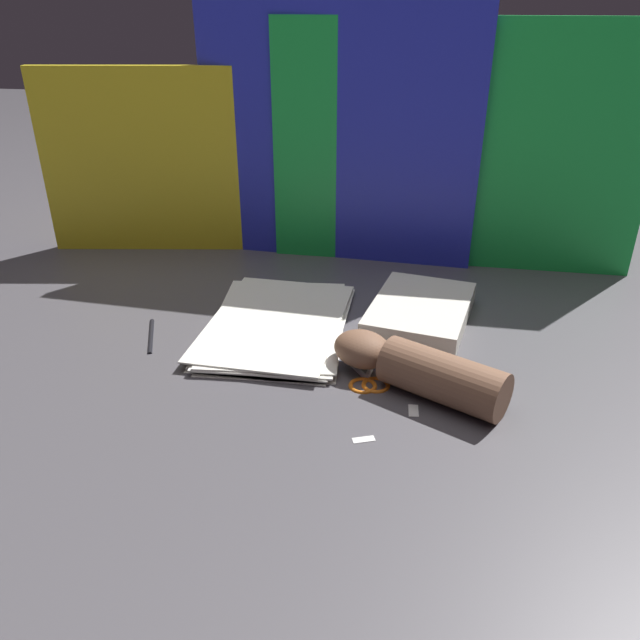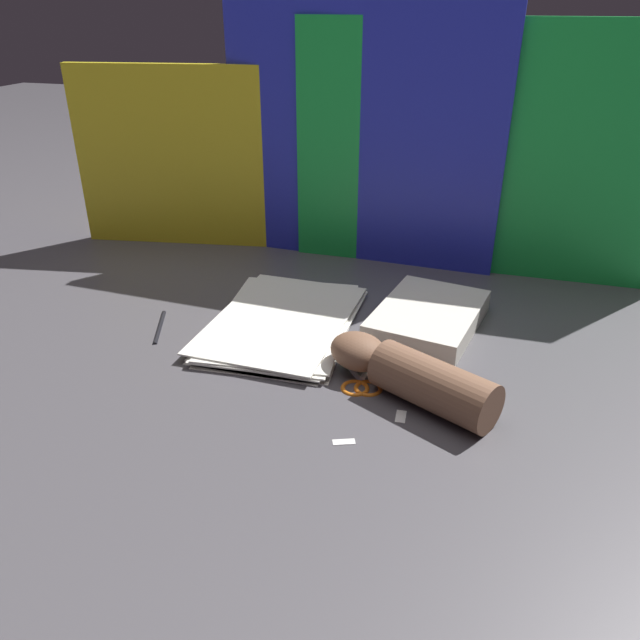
{
  "view_description": "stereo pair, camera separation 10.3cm",
  "coord_description": "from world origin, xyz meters",
  "px_view_note": "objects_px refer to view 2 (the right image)",
  "views": [
    {
      "loc": [
        0.19,
        -0.88,
        0.54
      ],
      "look_at": [
        0.03,
        0.02,
        0.06
      ],
      "focal_mm": 35.0,
      "sensor_mm": 36.0,
      "label": 1
    },
    {
      "loc": [
        0.29,
        -0.86,
        0.54
      ],
      "look_at": [
        0.03,
        0.02,
        0.06
      ],
      "focal_mm": 35.0,
      "sensor_mm": 36.0,
      "label": 2
    }
  ],
  "objects_px": {
    "book_closed": "(428,317)",
    "scissors": "(361,375)",
    "hand_forearm": "(411,375)",
    "paper_stack": "(284,322)"
  },
  "relations": [
    {
      "from": "paper_stack",
      "to": "scissors",
      "type": "xyz_separation_m",
      "value": [
        0.17,
        -0.13,
        -0.0
      ]
    },
    {
      "from": "scissors",
      "to": "hand_forearm",
      "type": "bearing_deg",
      "value": -20.16
    },
    {
      "from": "scissors",
      "to": "book_closed",
      "type": "bearing_deg",
      "value": 68.69
    },
    {
      "from": "book_closed",
      "to": "hand_forearm",
      "type": "relative_size",
      "value": 0.93
    },
    {
      "from": "paper_stack",
      "to": "book_closed",
      "type": "relative_size",
      "value": 1.37
    },
    {
      "from": "paper_stack",
      "to": "book_closed",
      "type": "bearing_deg",
      "value": 16.61
    },
    {
      "from": "book_closed",
      "to": "scissors",
      "type": "bearing_deg",
      "value": -111.31
    },
    {
      "from": "book_closed",
      "to": "scissors",
      "type": "distance_m",
      "value": 0.22
    },
    {
      "from": "book_closed",
      "to": "scissors",
      "type": "height_order",
      "value": "book_closed"
    },
    {
      "from": "paper_stack",
      "to": "book_closed",
      "type": "height_order",
      "value": "book_closed"
    }
  ]
}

